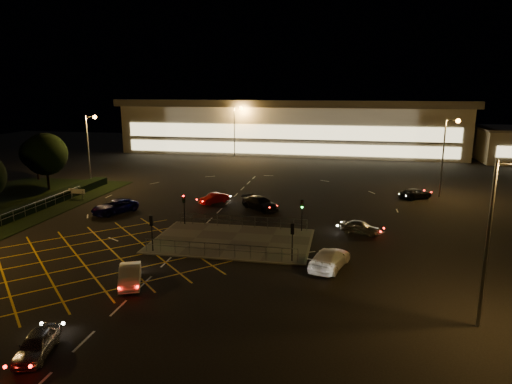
% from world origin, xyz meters
% --- Properties ---
extents(ground, '(180.00, 180.00, 0.00)m').
position_xyz_m(ground, '(0.00, 0.00, 0.00)').
color(ground, black).
rests_on(ground, ground).
extents(pedestrian_island, '(14.00, 9.00, 0.12)m').
position_xyz_m(pedestrian_island, '(2.00, -2.00, 0.06)').
color(pedestrian_island, '#4C4944').
rests_on(pedestrian_island, ground).
extents(grass_verge, '(18.00, 30.00, 0.08)m').
position_xyz_m(grass_verge, '(-28.00, 6.00, 0.04)').
color(grass_verge, black).
rests_on(grass_verge, ground).
extents(hedge, '(2.00, 26.00, 1.00)m').
position_xyz_m(hedge, '(-23.00, 6.00, 0.50)').
color(hedge, black).
rests_on(hedge, ground).
extents(supermarket, '(72.00, 26.50, 10.50)m').
position_xyz_m(supermarket, '(0.00, 61.95, 5.31)').
color(supermarket, beige).
rests_on(supermarket, ground).
extents(streetlight_se, '(1.78, 0.56, 10.03)m').
position_xyz_m(streetlight_se, '(20.44, -14.00, 6.56)').
color(streetlight_se, slate).
rests_on(streetlight_se, ground).
extents(streetlight_nw, '(1.78, 0.56, 10.03)m').
position_xyz_m(streetlight_nw, '(-23.56, 18.00, 6.56)').
color(streetlight_nw, slate).
rests_on(streetlight_nw, ground).
extents(streetlight_ne, '(1.78, 0.56, 10.03)m').
position_xyz_m(streetlight_ne, '(24.44, 20.00, 6.56)').
color(streetlight_ne, slate).
rests_on(streetlight_ne, ground).
extents(streetlight_far_left, '(1.78, 0.56, 10.03)m').
position_xyz_m(streetlight_far_left, '(-9.56, 48.00, 6.56)').
color(streetlight_far_left, slate).
rests_on(streetlight_far_left, ground).
extents(streetlight_far_right, '(1.78, 0.56, 10.03)m').
position_xyz_m(streetlight_far_right, '(30.44, 50.00, 6.56)').
color(streetlight_far_right, slate).
rests_on(streetlight_far_right, ground).
extents(signal_sw, '(0.28, 0.30, 3.15)m').
position_xyz_m(signal_sw, '(-4.00, -5.99, 2.37)').
color(signal_sw, black).
rests_on(signal_sw, pedestrian_island).
extents(signal_se, '(0.28, 0.30, 3.15)m').
position_xyz_m(signal_se, '(8.00, -5.99, 2.37)').
color(signal_se, black).
rests_on(signal_se, pedestrian_island).
extents(signal_nw, '(0.28, 0.30, 3.15)m').
position_xyz_m(signal_nw, '(-4.00, 1.99, 2.37)').
color(signal_nw, black).
rests_on(signal_nw, pedestrian_island).
extents(signal_ne, '(0.28, 0.30, 3.15)m').
position_xyz_m(signal_ne, '(8.00, 1.99, 2.37)').
color(signal_ne, black).
rests_on(signal_ne, pedestrian_island).
extents(tree_c, '(5.76, 5.76, 7.84)m').
position_xyz_m(tree_c, '(-28.00, 14.00, 4.95)').
color(tree_c, black).
rests_on(tree_c, ground).
extents(tree_d, '(4.68, 4.68, 6.37)m').
position_xyz_m(tree_d, '(-34.00, 20.00, 4.02)').
color(tree_d, black).
rests_on(tree_d, ground).
extents(car_near_silver, '(2.25, 3.86, 1.23)m').
position_xyz_m(car_near_silver, '(-3.68, -21.66, 0.62)').
color(car_near_silver, '#A2A5A9').
rests_on(car_near_silver, ground).
extents(car_queue_white, '(2.97, 4.36, 1.36)m').
position_xyz_m(car_queue_white, '(-2.89, -12.51, 0.68)').
color(car_queue_white, white).
rests_on(car_queue_white, ground).
extents(car_left_blue, '(4.68, 5.78, 1.46)m').
position_xyz_m(car_left_blue, '(-13.32, 4.88, 0.73)').
color(car_left_blue, '#0C0C49').
rests_on(car_left_blue, ground).
extents(car_far_dkgrey, '(5.26, 4.62, 1.46)m').
position_xyz_m(car_far_dkgrey, '(2.49, 9.59, 0.73)').
color(car_far_dkgrey, black).
rests_on(car_far_dkgrey, ground).
extents(car_right_silver, '(4.06, 2.61, 1.29)m').
position_xyz_m(car_right_silver, '(13.61, 2.61, 0.64)').
color(car_right_silver, '#9B9FA2').
rests_on(car_right_silver, ground).
extents(car_circ_red, '(3.26, 3.75, 1.22)m').
position_xyz_m(car_circ_red, '(-3.60, 11.24, 0.61)').
color(car_circ_red, maroon).
rests_on(car_circ_red, ground).
extents(car_east_grey, '(4.79, 4.31, 1.24)m').
position_xyz_m(car_east_grey, '(20.88, 18.75, 0.62)').
color(car_east_grey, black).
rests_on(car_east_grey, ground).
extents(car_approach_white, '(3.59, 5.69, 1.54)m').
position_xyz_m(car_approach_white, '(11.01, -6.61, 0.77)').
color(car_approach_white, silver).
rests_on(car_approach_white, ground).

